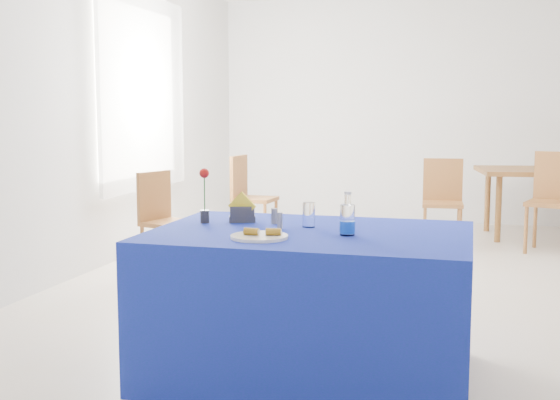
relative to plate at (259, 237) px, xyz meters
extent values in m
plane|color=beige|center=(0.32, 2.25, -0.77)|extent=(7.00, 7.00, 0.00)
plane|color=silver|center=(0.32, 5.75, 0.63)|extent=(5.00, 0.00, 5.00)
plane|color=silver|center=(0.32, -1.25, 0.63)|extent=(5.00, 0.00, 5.00)
plane|color=silver|center=(-2.18, 2.25, 0.63)|extent=(0.00, 7.00, 7.00)
cube|color=white|center=(-2.15, 3.05, 0.78)|extent=(0.04, 1.50, 1.60)
cube|color=white|center=(-2.08, 3.05, 0.78)|extent=(0.04, 1.75, 1.85)
cylinder|color=white|center=(0.00, 0.00, 0.00)|extent=(0.28, 0.28, 0.01)
cylinder|color=white|center=(0.15, 0.39, 0.06)|extent=(0.07, 0.07, 0.13)
cylinder|color=gray|center=(0.02, 0.30, 0.04)|extent=(0.03, 0.03, 0.08)
cylinder|color=slate|center=(-0.05, 0.44, 0.04)|extent=(0.03, 0.03, 0.08)
cube|color=navy|center=(0.19, 0.27, -0.39)|extent=(1.60, 1.10, 0.76)
cylinder|color=white|center=(0.39, 0.20, 0.07)|extent=(0.07, 0.07, 0.15)
cylinder|color=blue|center=(0.39, 0.20, 0.03)|extent=(0.08, 0.08, 0.06)
cylinder|color=white|center=(0.39, 0.20, 0.17)|extent=(0.03, 0.03, 0.05)
cylinder|color=silver|center=(0.39, 0.20, 0.20)|extent=(0.04, 0.04, 0.01)
cube|color=#343439|center=(-0.23, 0.45, 0.01)|extent=(0.15, 0.10, 0.03)
cube|color=#353439|center=(-0.23, 0.42, 0.04)|extent=(0.13, 0.05, 0.09)
cube|color=#343439|center=(-0.24, 0.47, 0.04)|extent=(0.13, 0.05, 0.09)
cube|color=yellow|center=(-0.23, 0.45, 0.08)|extent=(0.16, 0.02, 0.16)
cylinder|color=#232328|center=(-0.42, 0.37, 0.03)|extent=(0.05, 0.05, 0.07)
cylinder|color=#186321|center=(-0.42, 0.37, 0.14)|extent=(0.01, 0.01, 0.22)
sphere|color=#AD0E0B|center=(-0.42, 0.37, 0.26)|extent=(0.05, 0.05, 0.05)
cube|color=brown|center=(1.80, 4.93, -0.04)|extent=(1.62, 1.16, 0.05)
cylinder|color=brown|center=(1.26, 4.50, -0.41)|extent=(0.06, 0.06, 0.71)
cylinder|color=brown|center=(1.16, 5.19, -0.41)|extent=(0.06, 0.06, 0.71)
cylinder|color=#965C2B|center=(0.54, 3.87, -0.55)|extent=(0.03, 0.03, 0.43)
cylinder|color=#965C2B|center=(0.88, 3.89, -0.55)|extent=(0.03, 0.03, 0.43)
cylinder|color=#965C2B|center=(0.52, 4.21, -0.55)|extent=(0.03, 0.03, 0.43)
cylinder|color=#965C2B|center=(0.86, 4.23, -0.55)|extent=(0.03, 0.03, 0.43)
cube|color=#965C2B|center=(0.70, 4.05, -0.33)|extent=(0.42, 0.42, 0.04)
cube|color=#965C2B|center=(0.69, 4.23, -0.09)|extent=(0.40, 0.06, 0.44)
cylinder|color=#965C2B|center=(1.50, 3.92, -0.53)|extent=(0.04, 0.04, 0.47)
cylinder|color=#965C2B|center=(1.61, 4.28, -0.53)|extent=(0.04, 0.04, 0.47)
cube|color=#965C2B|center=(1.73, 4.04, -0.28)|extent=(0.55, 0.55, 0.04)
cube|color=#965C2B|center=(1.79, 4.23, -0.03)|extent=(0.43, 0.17, 0.48)
cylinder|color=#965C2B|center=(-1.38, 2.05, -0.56)|extent=(0.03, 0.03, 0.41)
cylinder|color=#965C2B|center=(-1.28, 2.37, -0.56)|extent=(0.03, 0.03, 0.41)
cylinder|color=#965C2B|center=(-1.70, 2.16, -0.56)|extent=(0.03, 0.03, 0.41)
cylinder|color=#965C2B|center=(-1.59, 2.47, -0.56)|extent=(0.03, 0.03, 0.41)
cube|color=#965C2B|center=(-1.49, 2.26, -0.34)|extent=(0.49, 0.49, 0.04)
cube|color=#965C2B|center=(-1.65, 2.32, -0.12)|extent=(0.15, 0.38, 0.42)
cylinder|color=#965C2B|center=(-1.07, 3.68, -0.55)|extent=(0.03, 0.03, 0.44)
cylinder|color=#965C2B|center=(-1.05, 4.03, -0.55)|extent=(0.03, 0.03, 0.44)
cylinder|color=#965C2B|center=(-1.42, 3.70, -0.55)|extent=(0.03, 0.03, 0.44)
cylinder|color=#965C2B|center=(-1.39, 4.05, -0.55)|extent=(0.03, 0.03, 0.44)
cube|color=#965C2B|center=(-1.23, 3.86, -0.32)|extent=(0.43, 0.43, 0.04)
cube|color=#965C2B|center=(-1.41, 3.88, -0.08)|extent=(0.06, 0.41, 0.45)
cylinder|color=gold|center=(-0.04, -0.01, 0.02)|extent=(0.07, 0.04, 0.03)
cylinder|color=beige|center=(0.00, -0.01, 0.02)|extent=(0.01, 0.03, 0.03)
cylinder|color=gold|center=(0.07, 0.01, 0.02)|extent=(0.08, 0.04, 0.03)
cylinder|color=beige|center=(0.10, 0.02, 0.02)|extent=(0.01, 0.03, 0.03)
camera|label=1|loc=(0.97, -3.16, 0.59)|focal=45.00mm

